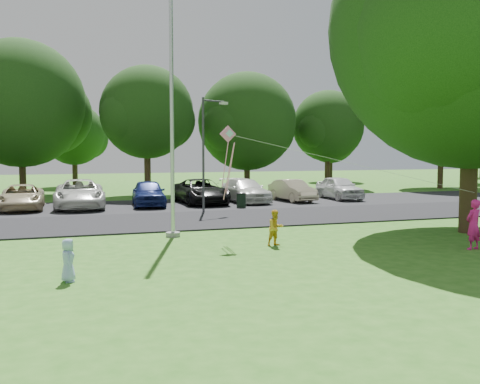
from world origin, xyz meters
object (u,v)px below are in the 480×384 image
object	(u,v)px
child_yellow	(276,228)
child_blue	(68,260)
big_tree	(473,33)
kite	(236,149)
flagpole	(172,118)
woman	(473,225)
street_lamp	(207,144)
trash_can	(241,201)

from	to	relation	value
child_yellow	child_blue	world-z (taller)	child_yellow
big_tree	child_yellow	xyz separation A→B (m)	(-7.72, -0.23, -6.66)
child_yellow	kite	xyz separation A→B (m)	(-1.01, 0.99, 2.50)
child_yellow	kite	bearing A→B (deg)	123.20
child_blue	kite	xyz separation A→B (m)	(5.32, 3.82, 2.57)
big_tree	child_blue	xyz separation A→B (m)	(-14.05, -3.07, -6.73)
flagpole	woman	size ratio (longest dim) A/B	6.48
big_tree	child_yellow	world-z (taller)	big_tree
street_lamp	trash_can	world-z (taller)	street_lamp
flagpole	big_tree	size ratio (longest dim) A/B	0.79
big_tree	trash_can	bearing A→B (deg)	116.13
flagpole	child_blue	bearing A→B (deg)	-122.44
kite	flagpole	bearing A→B (deg)	133.78
big_tree	child_blue	world-z (taller)	big_tree
street_lamp	big_tree	world-z (taller)	big_tree
child_yellow	trash_can	bearing A→B (deg)	64.36
kite	woman	bearing A→B (deg)	-27.98
street_lamp	kite	xyz separation A→B (m)	(-1.34, -8.56, -0.28)
street_lamp	kite	world-z (taller)	street_lamp
child_blue	flagpole	bearing A→B (deg)	-35.33
street_lamp	trash_can	size ratio (longest dim) A/B	6.88
big_tree	kite	size ratio (longest dim) A/B	1.82
child_blue	child_yellow	bearing A→B (deg)	-68.77
flagpole	big_tree	bearing A→B (deg)	-13.91
big_tree	kite	xyz separation A→B (m)	(-8.73, 0.76, -4.16)
woman	child_yellow	bearing A→B (deg)	-35.65
street_lamp	kite	distance (m)	8.67
flagpole	street_lamp	size ratio (longest dim) A/B	1.79
trash_can	child_yellow	world-z (taller)	child_yellow
trash_can	child_blue	size ratio (longest dim) A/B	0.81
street_lamp	child_yellow	world-z (taller)	street_lamp
flagpole	trash_can	bearing A→B (deg)	56.66
street_lamp	woman	size ratio (longest dim) A/B	3.62
kite	child_blue	bearing A→B (deg)	-143.71
child_blue	street_lamp	bearing A→B (deg)	-31.17
street_lamp	trash_can	bearing A→B (deg)	6.26
street_lamp	big_tree	size ratio (longest dim) A/B	0.44
child_yellow	kite	size ratio (longest dim) A/B	0.16
woman	kite	world-z (taller)	kite
flagpole	street_lamp	bearing A→B (deg)	65.49
child_yellow	child_blue	size ratio (longest dim) A/B	1.14
street_lamp	kite	bearing A→B (deg)	-122.79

